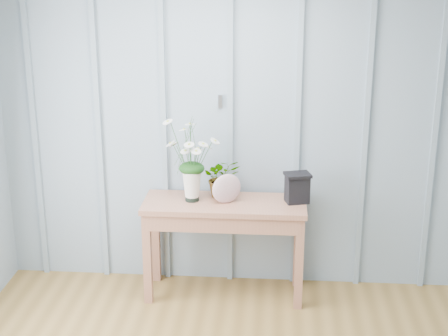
# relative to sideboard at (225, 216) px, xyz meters

# --- Properties ---
(room_shell) EXTENTS (4.00, 4.50, 2.50)m
(room_shell) POSITION_rel_sideboard_xyz_m (0.27, -1.08, 1.35)
(room_shell) COLOR #8EA2B3
(room_shell) RESTS_ON ground
(sideboard) EXTENTS (1.20, 0.45, 0.75)m
(sideboard) POSITION_rel_sideboard_xyz_m (0.00, 0.00, 0.00)
(sideboard) COLOR #9D644C
(sideboard) RESTS_ON ground
(daisy_vase) EXTENTS (0.46, 0.35, 0.65)m
(daisy_vase) POSITION_rel_sideboard_xyz_m (-0.24, 0.01, 0.52)
(daisy_vase) COLOR black
(daisy_vase) RESTS_ON sideboard
(spider_plant) EXTENTS (0.32, 0.29, 0.30)m
(spider_plant) POSITION_rel_sideboard_xyz_m (-0.03, 0.12, 0.26)
(spider_plant) COLOR #103A11
(spider_plant) RESTS_ON sideboard
(felt_disc_vessel) EXTENTS (0.23, 0.15, 0.22)m
(felt_disc_vessel) POSITION_rel_sideboard_xyz_m (0.02, -0.02, 0.23)
(felt_disc_vessel) COLOR #955970
(felt_disc_vessel) RESTS_ON sideboard
(carved_box) EXTENTS (0.21, 0.19, 0.22)m
(carved_box) POSITION_rel_sideboard_xyz_m (0.53, 0.04, 0.23)
(carved_box) COLOR black
(carved_box) RESTS_ON sideboard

